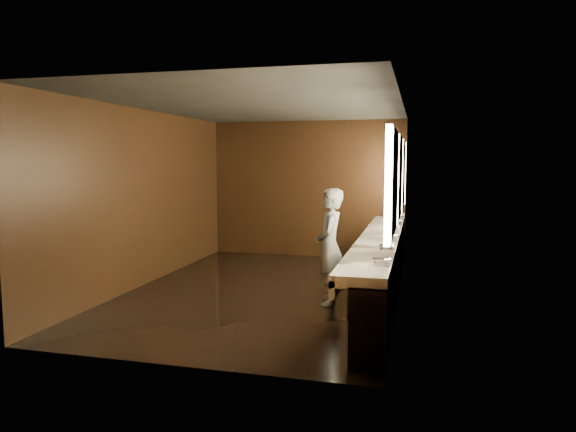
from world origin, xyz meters
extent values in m
plane|color=black|center=(0.00, 0.00, 0.00)|extent=(6.00, 6.00, 0.00)
cube|color=#2D2D2B|center=(0.00, 0.00, 2.80)|extent=(4.00, 6.00, 0.02)
cube|color=black|center=(0.00, 3.00, 1.40)|extent=(4.00, 0.02, 2.80)
cube|color=black|center=(0.00, -3.00, 1.40)|extent=(4.00, 0.02, 2.80)
cube|color=black|center=(-2.00, 0.00, 1.40)|extent=(0.02, 6.00, 2.80)
cube|color=black|center=(2.00, 0.00, 1.40)|extent=(0.02, 6.00, 2.80)
cube|color=black|center=(1.82, 0.00, 0.40)|extent=(0.36, 5.40, 0.81)
cube|color=white|center=(1.73, 0.00, 0.85)|extent=(0.55, 5.40, 0.12)
cube|color=white|center=(1.48, 0.00, 0.77)|extent=(0.06, 5.40, 0.18)
cylinder|color=silver|center=(1.91, -2.20, 0.99)|extent=(0.18, 0.04, 0.04)
cylinder|color=silver|center=(1.91, -1.32, 0.99)|extent=(0.18, 0.04, 0.04)
cylinder|color=silver|center=(1.91, -0.44, 0.99)|extent=(0.18, 0.04, 0.04)
cylinder|color=silver|center=(1.91, 0.44, 0.99)|extent=(0.18, 0.04, 0.04)
cylinder|color=silver|center=(1.91, 1.32, 0.99)|extent=(0.18, 0.04, 0.04)
cylinder|color=silver|center=(1.91, 2.20, 0.99)|extent=(0.18, 0.04, 0.04)
cube|color=#FFEBBA|center=(1.97, -2.40, 1.75)|extent=(0.06, 0.22, 1.15)
cube|color=white|center=(1.99, -1.60, 1.75)|extent=(0.03, 1.32, 1.15)
cube|color=#FFEBBA|center=(1.97, -0.80, 1.75)|extent=(0.06, 0.23, 1.15)
cube|color=white|center=(1.99, 0.00, 1.75)|extent=(0.03, 1.32, 1.15)
cube|color=#FFEBBA|center=(1.97, 0.80, 1.75)|extent=(0.06, 0.23, 1.15)
cube|color=white|center=(1.99, 1.60, 1.75)|extent=(0.03, 1.32, 1.15)
cube|color=#FFEBBA|center=(1.97, 2.40, 1.75)|extent=(0.06, 0.22, 1.15)
imported|color=#96B6E0|center=(1.07, -0.45, 0.81)|extent=(0.45, 0.63, 1.61)
cylinder|color=black|center=(1.58, -0.83, 0.30)|extent=(0.39, 0.39, 0.60)
camera|label=1|loc=(2.25, -7.38, 1.99)|focal=32.00mm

